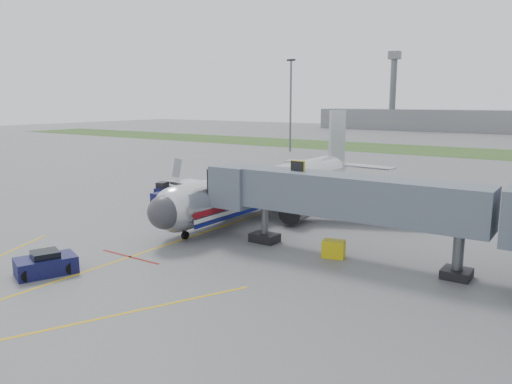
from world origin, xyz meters
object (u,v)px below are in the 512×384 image
Objects in this scene: ramp_worker at (181,189)px; airliner at (271,186)px; belt_loader at (209,195)px; pushback_tug at (46,264)px; baggage_tug at (163,189)px.

airliner is at bearing -43.45° from ramp_worker.
belt_loader is at bearing -44.33° from ramp_worker.
pushback_tug is 28.91m from ramp_worker.
belt_loader is (6.67, 0.92, -0.16)m from baggage_tug.
pushback_tug is at bearing -103.06° from ramp_worker.
baggage_tug is (-13.86, 24.76, 0.05)m from pushback_tug.
belt_loader is 3.01× the size of ramp_worker.
pushback_tug is at bearing -74.36° from belt_loader.
ramp_worker is at bearing 40.96° from baggage_tug.
baggage_tug reaches higher than pushback_tug.
baggage_tug is 1.67× the size of ramp_worker.
belt_loader reaches higher than baggage_tug.
baggage_tug is 0.56× the size of belt_loader.
baggage_tug is at bearing -179.55° from airliner.
pushback_tug is (-1.83, -24.88, -1.99)m from airliner.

